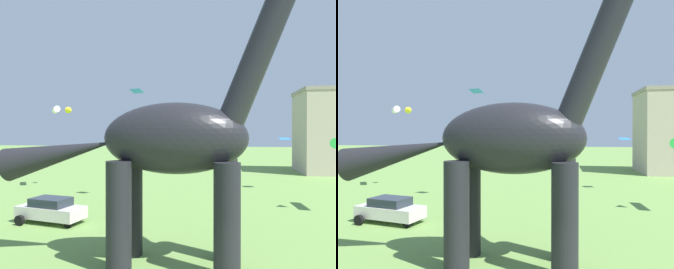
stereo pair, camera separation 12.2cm
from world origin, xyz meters
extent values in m
cylinder|color=black|center=(0.65, 5.41, 2.23)|extent=(1.03, 1.03, 4.46)
cylinder|color=black|center=(0.65, 3.44, 2.23)|extent=(1.03, 1.03, 4.46)
cylinder|color=black|center=(-3.62, 5.41, 2.23)|extent=(1.03, 1.03, 4.46)
cylinder|color=black|center=(-3.62, 3.44, 2.23)|extent=(1.03, 1.03, 4.46)
ellipsoid|color=black|center=(-1.48, 4.42, 5.36)|extent=(6.11, 2.63, 3.01)
cylinder|color=black|center=(2.48, 4.42, 10.18)|extent=(4.39, 1.13, 8.70)
cone|color=black|center=(-6.61, 4.42, 4.68)|extent=(5.37, 1.50, 2.54)
cube|color=silver|center=(-9.93, 9.88, 0.67)|extent=(4.49, 2.65, 0.72)
cube|color=#232B35|center=(-9.93, 9.88, 1.29)|extent=(2.55, 2.02, 0.52)
cylinder|color=black|center=(-8.38, 10.77, 0.31)|extent=(0.65, 0.35, 0.62)
cylinder|color=black|center=(-8.38, 8.99, 0.31)|extent=(0.65, 0.35, 0.62)
cylinder|color=black|center=(-11.49, 10.77, 0.31)|extent=(0.65, 0.35, 0.62)
cylinder|color=black|center=(-11.49, 8.99, 0.31)|extent=(0.65, 0.35, 0.62)
cube|color=#287AE5|center=(-6.16, 16.86, 8.96)|extent=(1.21, 1.04, 0.29)
cube|color=#287AE5|center=(6.75, 23.92, 4.98)|extent=(1.19, 0.98, 0.20)
cylinder|color=white|center=(-15.46, 21.35, 7.85)|extent=(1.73, 2.21, 0.62)
cone|color=yellow|center=(-14.44, 22.01, 7.85)|extent=(0.85, 0.82, 0.65)
cone|color=green|center=(8.33, 15.20, 4.85)|extent=(0.77, 0.67, 0.74)
camera|label=1|loc=(0.26, -9.35, 5.62)|focal=35.40mm
camera|label=2|loc=(0.38, -9.33, 5.62)|focal=35.40mm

